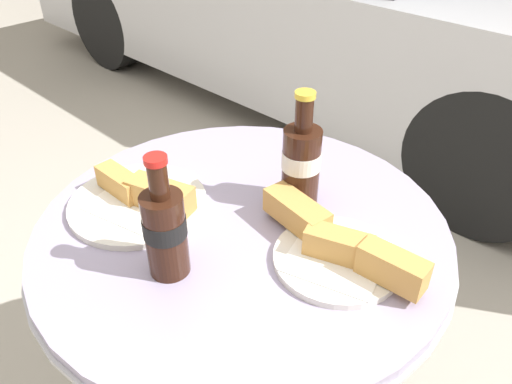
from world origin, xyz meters
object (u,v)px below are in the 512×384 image
Objects in this scene: cola_bottle_left at (301,163)px; lunch_plate_far at (140,198)px; lunch_plate_near at (336,247)px; cola_bottle_right at (165,229)px; bistro_table at (243,294)px.

cola_bottle_left reaches higher than lunch_plate_far.
lunch_plate_near is at bearing 21.31° from lunch_plate_far.
lunch_plate_near is at bearing 49.39° from cola_bottle_right.
bistro_table is 0.28m from lunch_plate_far.
cola_bottle_right reaches higher than lunch_plate_far.
lunch_plate_far is at bearing -134.23° from cola_bottle_left.
bistro_table is at bearing 90.00° from cola_bottle_right.
lunch_plate_near is (0.18, 0.04, 0.21)m from bistro_table.
cola_bottle_left is (0.03, 0.12, 0.27)m from bistro_table.
cola_bottle_right is 0.67× the size of lunch_plate_near.
lunch_plate_near is (0.18, 0.21, -0.06)m from cola_bottle_right.
cola_bottle_left reaches higher than bistro_table.
lunch_plate_near is at bearing 13.54° from bistro_table.
cola_bottle_left reaches higher than cola_bottle_right.
cola_bottle_right reaches higher than bistro_table.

